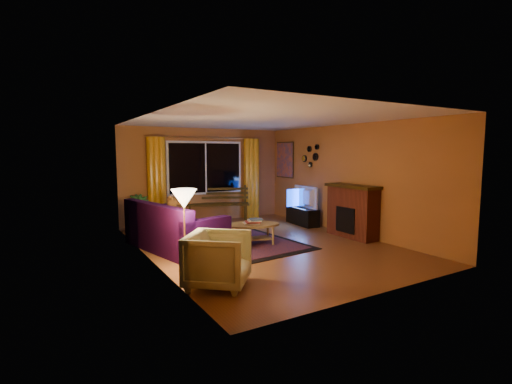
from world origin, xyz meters
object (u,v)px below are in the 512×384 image
floor_lamp (185,231)px  bench (218,213)px  tv_console (302,216)px  sofa (174,226)px  armchair (218,257)px  coffee_table (251,234)px

floor_lamp → bench: bearing=58.0°
tv_console → bench: bearing=146.4°
bench → sofa: 2.80m
armchair → tv_console: armchair is taller
coffee_table → tv_console: size_ratio=1.10×
floor_lamp → tv_console: size_ratio=1.21×
bench → armchair: armchair is taller
bench → armchair: bearing=-90.4°
tv_console → sofa: bearing=-164.6°
armchair → sofa: bearing=36.8°
floor_lamp → sofa: bearing=78.4°
bench → armchair: (-1.98, -4.32, 0.18)m
coffee_table → tv_console: (2.17, 1.13, 0.01)m
armchair → coffee_table: bearing=-1.3°
coffee_table → sofa: bearing=163.4°
floor_lamp → coffee_table: (1.74, 0.94, -0.43)m
armchair → tv_console: size_ratio=0.79×
sofa → tv_console: size_ratio=2.14×
armchair → bench: bearing=14.9°
sofa → floor_lamp: 1.41m
armchair → floor_lamp: (-0.17, 0.88, 0.22)m
sofa → armchair: (-0.11, -2.25, -0.04)m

